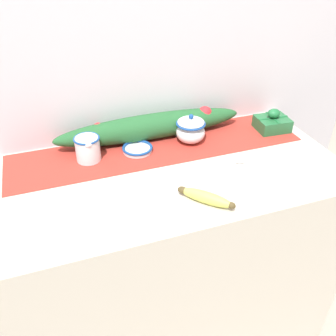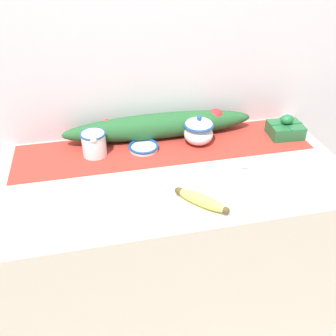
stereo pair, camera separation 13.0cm
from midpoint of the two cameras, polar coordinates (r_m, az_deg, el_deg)
The scene contains 11 objects.
ground_plane at distance 2.02m, azimuth -1.51°, elevation -22.08°, with size 12.00×12.00×0.00m, color #B2A899.
countertop at distance 1.67m, azimuth -1.74°, elevation -13.38°, with size 1.28×0.65×0.90m, color beige.
back_wall at distance 1.54m, azimuth -6.32°, elevation 15.81°, with size 2.08×0.04×2.40m, color silver.
table_runner at distance 1.51m, azimuth -4.08°, elevation 3.04°, with size 1.18×0.28×0.00m, color #B23328.
cream_pitcher at distance 1.45m, azimuth -14.68°, elevation 2.95°, with size 0.10×0.12×0.10m.
sugar_bowl at distance 1.52m, azimuth 1.03°, elevation 5.80°, with size 0.12×0.12×0.12m.
small_dish at distance 1.49m, azimuth -7.17°, elevation 2.85°, with size 0.12×0.12×0.02m.
banana at distance 1.21m, azimuth 2.76°, elevation -4.62°, with size 0.16×0.17×0.04m.
spoon at distance 1.43m, azimuth 7.90°, elevation 0.91°, with size 0.18×0.06×0.01m.
gift_box at distance 1.68m, azimuth 13.49°, elevation 6.69°, with size 0.14×0.12×0.10m.
poinsettia_garland at distance 1.56m, azimuth -4.92°, elevation 6.31°, with size 0.80×0.12×0.11m.
Camera 1 is at (-0.39, -1.07, 1.67)m, focal length 40.00 mm.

